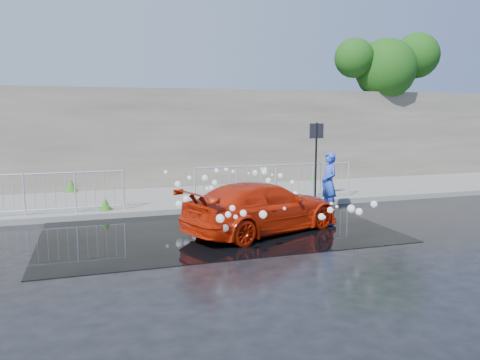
{
  "coord_description": "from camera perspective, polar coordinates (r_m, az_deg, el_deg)",
  "views": [
    {
      "loc": [
        -2.3,
        -9.67,
        2.76
      ],
      "look_at": [
        1.47,
        2.16,
        1.0
      ],
      "focal_mm": 35.0,
      "sensor_mm": 36.0,
      "label": 1
    }
  ],
  "objects": [
    {
      "name": "ground",
      "position": [
        10.32,
        -4.2,
        -7.47
      ],
      "size": [
        90.0,
        90.0,
        0.0
      ],
      "primitive_type": "plane",
      "color": "black",
      "rests_on": "ground"
    },
    {
      "name": "pavement",
      "position": [
        15.09,
        -8.65,
        -2.27
      ],
      "size": [
        30.0,
        4.0,
        0.15
      ],
      "primitive_type": "cube",
      "color": "slate",
      "rests_on": "ground"
    },
    {
      "name": "curb",
      "position": [
        13.16,
        -7.27,
        -3.75
      ],
      "size": [
        30.0,
        0.25,
        0.16
      ],
      "primitive_type": "cube",
      "color": "slate",
      "rests_on": "ground"
    },
    {
      "name": "retaining_wall",
      "position": [
        17.05,
        -9.96,
        5.06
      ],
      "size": [
        30.0,
        0.6,
        3.5
      ],
      "primitive_type": "cube",
      "color": "#544E46",
      "rests_on": "pavement"
    },
    {
      "name": "puddle",
      "position": [
        11.37,
        -2.93,
        -5.96
      ],
      "size": [
        8.0,
        5.0,
        0.01
      ],
      "primitive_type": "cube",
      "color": "black",
      "rests_on": "ground"
    },
    {
      "name": "sign_post",
      "position": [
        14.37,
        9.27,
        3.83
      ],
      "size": [
        0.45,
        0.06,
        2.5
      ],
      "color": "black",
      "rests_on": "ground"
    },
    {
      "name": "tree",
      "position": [
        20.96,
        17.69,
        13.18
      ],
      "size": [
        4.75,
        2.53,
        6.15
      ],
      "color": "#332114",
      "rests_on": "ground"
    },
    {
      "name": "railing_left",
      "position": [
        13.29,
        -24.83,
        -1.45
      ],
      "size": [
        5.05,
        0.05,
        1.1
      ],
      "color": "silver",
      "rests_on": "pavement"
    },
    {
      "name": "railing_right",
      "position": [
        14.21,
        4.4,
        -0.15
      ],
      "size": [
        5.05,
        0.05,
        1.1
      ],
      "color": "silver",
      "rests_on": "pavement"
    },
    {
      "name": "weeds",
      "position": [
        14.57,
        -9.35,
        -1.63
      ],
      "size": [
        12.17,
        3.93,
        0.43
      ],
      "color": "#285717",
      "rests_on": "pavement"
    },
    {
      "name": "water_spray",
      "position": [
        11.92,
        0.67,
        -1.56
      ],
      "size": [
        3.69,
        5.77,
        0.95
      ],
      "color": "white",
      "rests_on": "ground"
    },
    {
      "name": "red_car",
      "position": [
        11.01,
        2.82,
        -3.33
      ],
      "size": [
        4.37,
        2.98,
        1.17
      ],
      "primitive_type": "imported",
      "rotation": [
        0.0,
        0.0,
        1.94
      ],
      "color": "#B31D07",
      "rests_on": "ground"
    },
    {
      "name": "person",
      "position": [
        13.37,
        10.77,
        -0.31
      ],
      "size": [
        0.41,
        0.62,
        1.69
      ],
      "primitive_type": "imported",
      "rotation": [
        0.0,
        0.0,
        -1.57
      ],
      "color": "blue",
      "rests_on": "ground"
    }
  ]
}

